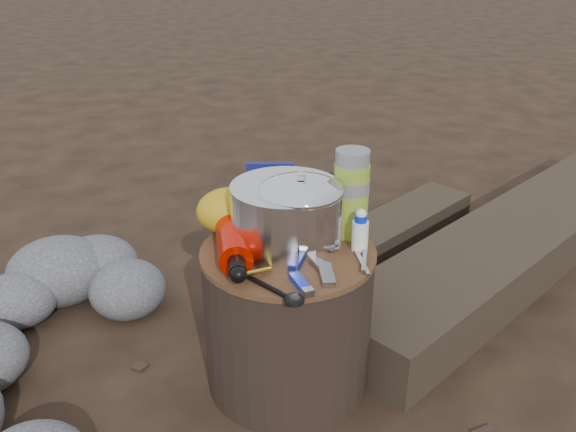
{
  "coord_description": "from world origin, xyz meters",
  "views": [
    {
      "loc": [
        -0.19,
        -1.26,
        1.08
      ],
      "look_at": [
        0.0,
        0.0,
        0.48
      ],
      "focal_mm": 37.44,
      "sensor_mm": 36.0,
      "label": 1
    }
  ],
  "objects": [
    {
      "name": "pot_grabber",
      "position": [
        0.16,
        -0.08,
        0.4
      ],
      "size": [
        0.05,
        0.13,
        0.01
      ],
      "primitive_type": null,
      "rotation": [
        0.0,
        0.0,
        -0.15
      ],
      "color": "#ABABB0",
      "rests_on": "stump"
    },
    {
      "name": "camping_pot",
      "position": [
        0.03,
        -0.02,
        0.49
      ],
      "size": [
        0.19,
        0.19,
        0.19
      ],
      "primitive_type": "cylinder",
      "color": "white",
      "rests_on": "stump"
    },
    {
      "name": "foil_windscreen",
      "position": [
        -0.0,
        0.02,
        0.47
      ],
      "size": [
        0.26,
        0.26,
        0.16
      ],
      "primitive_type": "cylinder",
      "color": "silver",
      "rests_on": "stump"
    },
    {
      "name": "squeeze_bottle",
      "position": [
        0.17,
        -0.02,
        0.44
      ],
      "size": [
        0.04,
        0.04,
        0.09
      ],
      "primitive_type": "cylinder",
      "color": "white",
      "rests_on": "stump"
    },
    {
      "name": "ground",
      "position": [
        0.0,
        0.0,
        0.0
      ],
      "size": [
        60.0,
        60.0,
        0.0
      ],
      "primitive_type": "plane",
      "color": "#2D2017",
      "rests_on": "ground"
    },
    {
      "name": "fuel_bottle",
      "position": [
        -0.13,
        0.01,
        0.43
      ],
      "size": [
        0.08,
        0.32,
        0.08
      ],
      "primitive_type": null,
      "rotation": [
        0.0,
        0.0,
        0.01
      ],
      "color": "#CA0F00",
      "rests_on": "stump"
    },
    {
      "name": "lighter",
      "position": [
        0.0,
        -0.16,
        0.4
      ],
      "size": [
        0.04,
        0.09,
        0.02
      ],
      "primitive_type": "cube",
      "rotation": [
        0.0,
        0.0,
        0.24
      ],
      "color": "#0A28D8",
      "rests_on": "stump"
    },
    {
      "name": "spork",
      "position": [
        -0.07,
        -0.17,
        0.4
      ],
      "size": [
        0.13,
        0.15,
        0.01
      ],
      "primitive_type": null,
      "rotation": [
        0.0,
        0.0,
        0.67
      ],
      "color": "black",
      "rests_on": "stump"
    },
    {
      "name": "log_main",
      "position": [
        0.97,
        0.54,
        0.08
      ],
      "size": [
        1.79,
        1.43,
        0.17
      ],
      "primitive_type": "cube",
      "rotation": [
        0.0,
        0.0,
        -0.94
      ],
      "color": "#33291F",
      "rests_on": "ground"
    },
    {
      "name": "travel_mug",
      "position": [
        0.13,
        0.12,
        0.45
      ],
      "size": [
        0.09,
        0.09,
        0.13
      ],
      "primitive_type": "cylinder",
      "color": "black",
      "rests_on": "stump"
    },
    {
      "name": "stump",
      "position": [
        0.0,
        0.0,
        0.19
      ],
      "size": [
        0.42,
        0.42,
        0.39
      ],
      "primitive_type": "cylinder",
      "color": "black",
      "rests_on": "ground"
    },
    {
      "name": "food_pouch",
      "position": [
        -0.02,
        0.18,
        0.47
      ],
      "size": [
        0.13,
        0.05,
        0.16
      ],
      "primitive_type": "cube",
      "rotation": [
        0.0,
        0.0,
        -0.15
      ],
      "color": "#101358",
      "rests_on": "stump"
    },
    {
      "name": "thermos",
      "position": [
        0.17,
        0.07,
        0.5
      ],
      "size": [
        0.09,
        0.09,
        0.22
      ],
      "primitive_type": "cylinder",
      "color": "#8EAD30",
      "rests_on": "stump"
    },
    {
      "name": "log_small",
      "position": [
        0.43,
        0.68,
        0.04
      ],
      "size": [
        0.98,
        0.81,
        0.09
      ],
      "primitive_type": "cube",
      "rotation": [
        0.0,
        0.0,
        -0.93
      ],
      "color": "#33291F",
      "rests_on": "ground"
    },
    {
      "name": "multitool",
      "position": [
        0.07,
        -0.13,
        0.4
      ],
      "size": [
        0.04,
        0.11,
        0.01
      ],
      "primitive_type": "cube",
      "rotation": [
        0.0,
        0.0,
        -0.07
      ],
      "color": "#ABABB0",
      "rests_on": "stump"
    },
    {
      "name": "stuff_sack",
      "position": [
        -0.13,
        0.12,
        0.45
      ],
      "size": [
        0.17,
        0.14,
        0.12
      ],
      "primitive_type": "ellipsoid",
      "color": "gold",
      "rests_on": "stump"
    },
    {
      "name": "rock_ring",
      "position": [
        -0.63,
        0.12,
        0.1
      ],
      "size": [
        0.47,
        1.03,
        0.2
      ],
      "primitive_type": null,
      "color": "#55555A",
      "rests_on": "ground"
    }
  ]
}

